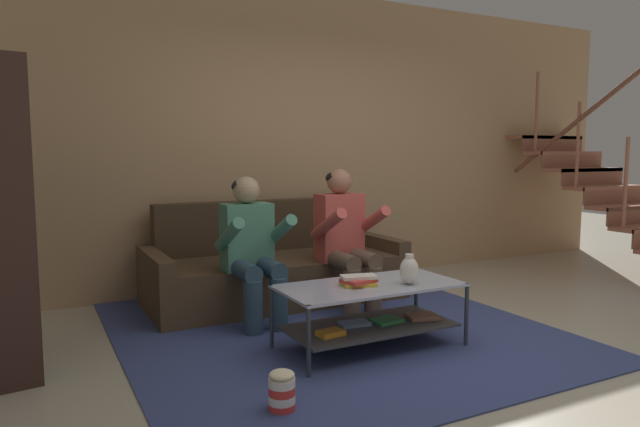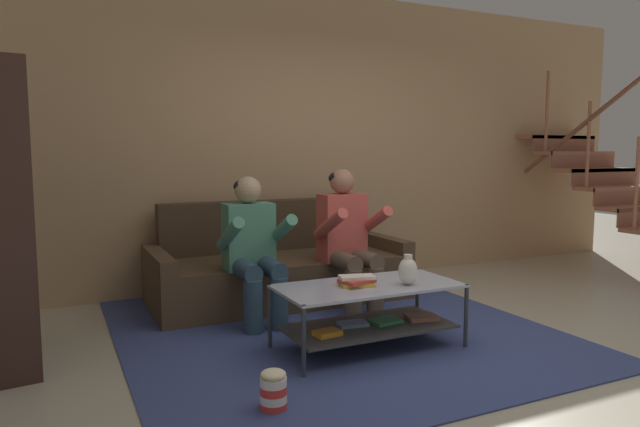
{
  "view_description": "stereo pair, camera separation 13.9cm",
  "coord_description": "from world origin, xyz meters",
  "px_view_note": "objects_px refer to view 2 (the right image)",
  "views": [
    {
      "loc": [
        -2.48,
        -2.77,
        1.32
      ],
      "look_at": [
        -0.6,
        0.85,
        0.88
      ],
      "focal_mm": 32.0,
      "sensor_mm": 36.0,
      "label": 1
    },
    {
      "loc": [
        -2.36,
        -2.83,
        1.32
      ],
      "look_at": [
        -0.6,
        0.85,
        0.88
      ],
      "focal_mm": 32.0,
      "sensor_mm": 36.0,
      "label": 2
    }
  ],
  "objects_px": {
    "person_seated_left": "(253,244)",
    "popcorn_tub": "(273,390)",
    "coffee_table": "(369,307)",
    "vase": "(408,271)",
    "person_seated_right": "(348,235)",
    "couch": "(277,269)",
    "book_stack": "(357,281)"
  },
  "relations": [
    {
      "from": "coffee_table",
      "to": "popcorn_tub",
      "type": "distance_m",
      "value": 1.1
    },
    {
      "from": "person_seated_left",
      "to": "coffee_table",
      "type": "relative_size",
      "value": 0.93
    },
    {
      "from": "person_seated_right",
      "to": "coffee_table",
      "type": "height_order",
      "value": "person_seated_right"
    },
    {
      "from": "person_seated_right",
      "to": "popcorn_tub",
      "type": "relative_size",
      "value": 5.45
    },
    {
      "from": "popcorn_tub",
      "to": "vase",
      "type": "bearing_deg",
      "value": 22.78
    },
    {
      "from": "person_seated_left",
      "to": "vase",
      "type": "relative_size",
      "value": 5.55
    },
    {
      "from": "couch",
      "to": "coffee_table",
      "type": "height_order",
      "value": "couch"
    },
    {
      "from": "couch",
      "to": "person_seated_right",
      "type": "relative_size",
      "value": 1.89
    },
    {
      "from": "vase",
      "to": "popcorn_tub",
      "type": "bearing_deg",
      "value": -157.22
    },
    {
      "from": "vase",
      "to": "popcorn_tub",
      "type": "xyz_separation_m",
      "value": [
        -1.14,
        -0.48,
        -0.43
      ]
    },
    {
      "from": "vase",
      "to": "book_stack",
      "type": "xyz_separation_m",
      "value": [
        -0.32,
        0.12,
        -0.06
      ]
    },
    {
      "from": "vase",
      "to": "book_stack",
      "type": "relative_size",
      "value": 0.8
    },
    {
      "from": "book_stack",
      "to": "popcorn_tub",
      "type": "relative_size",
      "value": 1.17
    },
    {
      "from": "coffee_table",
      "to": "person_seated_left",
      "type": "bearing_deg",
      "value": 118.98
    },
    {
      "from": "person_seated_right",
      "to": "vase",
      "type": "relative_size",
      "value": 5.78
    },
    {
      "from": "couch",
      "to": "book_stack",
      "type": "height_order",
      "value": "couch"
    },
    {
      "from": "couch",
      "to": "popcorn_tub",
      "type": "height_order",
      "value": "couch"
    },
    {
      "from": "couch",
      "to": "vase",
      "type": "distance_m",
      "value": 1.64
    },
    {
      "from": "person_seated_left",
      "to": "book_stack",
      "type": "height_order",
      "value": "person_seated_left"
    },
    {
      "from": "person_seated_left",
      "to": "popcorn_tub",
      "type": "xyz_separation_m",
      "value": [
        -0.41,
        -1.5,
        -0.5
      ]
    },
    {
      "from": "couch",
      "to": "coffee_table",
      "type": "xyz_separation_m",
      "value": [
        0.09,
        -1.48,
        0.01
      ]
    },
    {
      "from": "coffee_table",
      "to": "person_seated_right",
      "type": "bearing_deg",
      "value": 70.27
    },
    {
      "from": "person_seated_left",
      "to": "coffee_table",
      "type": "height_order",
      "value": "person_seated_left"
    },
    {
      "from": "person_seated_left",
      "to": "popcorn_tub",
      "type": "bearing_deg",
      "value": -105.28
    },
    {
      "from": "person_seated_right",
      "to": "popcorn_tub",
      "type": "bearing_deg",
      "value": -129.5
    },
    {
      "from": "person_seated_left",
      "to": "vase",
      "type": "bearing_deg",
      "value": -54.31
    },
    {
      "from": "person_seated_right",
      "to": "popcorn_tub",
      "type": "distance_m",
      "value": 2.02
    },
    {
      "from": "person_seated_left",
      "to": "popcorn_tub",
      "type": "relative_size",
      "value": 5.23
    },
    {
      "from": "person_seated_left",
      "to": "popcorn_tub",
      "type": "distance_m",
      "value": 1.63
    },
    {
      "from": "person_seated_right",
      "to": "book_stack",
      "type": "distance_m",
      "value": 1.01
    },
    {
      "from": "coffee_table",
      "to": "vase",
      "type": "height_order",
      "value": "vase"
    },
    {
      "from": "coffee_table",
      "to": "book_stack",
      "type": "xyz_separation_m",
      "value": [
        -0.09,
        0.01,
        0.18
      ]
    }
  ]
}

